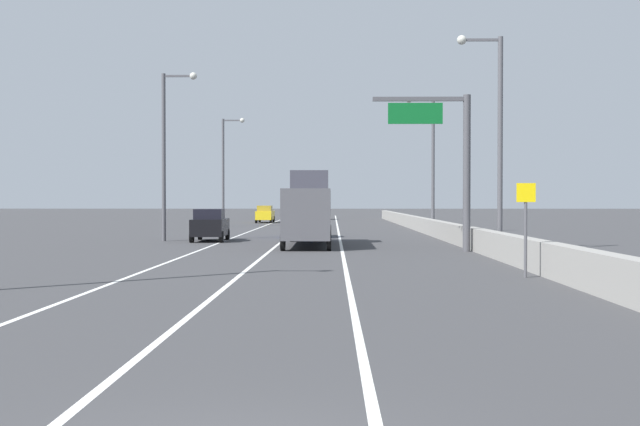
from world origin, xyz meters
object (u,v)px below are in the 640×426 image
lamp_post_left_far (226,164)px  car_white_1 (321,211)px  overhead_sign_gantry (451,153)px  box_truck (309,211)px  lamp_post_right_second (495,128)px  car_blue_3 (308,222)px  lamp_post_right_third (430,155)px  car_yellow_0 (265,214)px  car_black_2 (210,225)px  lamp_post_left_mid (168,144)px  speed_advisory_sign (526,222)px

lamp_post_left_far → car_white_1: size_ratio=2.46×
overhead_sign_gantry → lamp_post_left_far: size_ratio=0.74×
overhead_sign_gantry → box_truck: 8.99m
lamp_post_right_second → car_blue_3: 18.66m
lamp_post_right_third → car_yellow_0: bearing=118.0°
lamp_post_left_far → box_truck: (8.67, -30.68, -3.93)m
car_black_2 → car_blue_3: bearing=42.7°
lamp_post_left_far → overhead_sign_gantry: bearing=-66.3°
overhead_sign_gantry → car_black_2: size_ratio=1.74×
lamp_post_left_mid → box_truck: (8.60, -4.54, -3.93)m
car_white_1 → car_black_2: car_white_1 is taller
overhead_sign_gantry → box_truck: bearing=144.9°
lamp_post_right_third → car_white_1: size_ratio=2.46×
lamp_post_left_mid → lamp_post_right_second: bearing=-30.7°
box_truck → lamp_post_left_mid: bearing=152.2°
lamp_post_left_mid → car_yellow_0: 39.33m
car_yellow_0 → car_white_1: car_white_1 is taller
lamp_post_right_second → lamp_post_right_third: bearing=90.9°
lamp_post_left_mid → car_yellow_0: lamp_post_left_mid is taller
overhead_sign_gantry → lamp_post_right_second: lamp_post_right_second is taller
overhead_sign_gantry → car_blue_3: (-7.32, 14.59, -3.68)m
overhead_sign_gantry → car_blue_3: size_ratio=1.65×
lamp_post_right_third → box_truck: 18.52m
box_truck → lamp_post_right_second: bearing=-33.3°
speed_advisory_sign → car_black_2: size_ratio=0.69×
car_yellow_0 → car_blue_3: 34.28m
lamp_post_right_third → car_yellow_0: (-14.62, 27.52, -4.88)m
car_blue_3 → box_truck: 9.74m
speed_advisory_sign → car_yellow_0: speed_advisory_sign is taller
car_white_1 → overhead_sign_gantry: bearing=-83.5°
speed_advisory_sign → car_black_2: (-13.47, 22.02, -0.79)m
speed_advisory_sign → box_truck: box_truck is taller
car_yellow_0 → car_blue_3: bearing=-80.3°
lamp_post_left_mid → box_truck: size_ratio=1.02×
speed_advisory_sign → lamp_post_left_far: bearing=108.4°
lamp_post_left_mid → box_truck: bearing=-27.8°
lamp_post_left_far → lamp_post_left_mid: bearing=-89.8°
lamp_post_left_far → car_yellow_0: bearing=78.7°
car_blue_3 → lamp_post_left_far: bearing=111.6°
lamp_post_left_mid → car_yellow_0: bearing=86.3°
box_truck → lamp_post_left_far: bearing=105.8°
car_black_2 → car_blue_3: (5.71, 5.26, 0.08)m
overhead_sign_gantry → lamp_post_left_far: lamp_post_left_far is taller
lamp_post_right_second → lamp_post_right_third: (-0.33, 21.78, 0.00)m
car_black_2 → car_blue_3: 7.76m
lamp_post_right_second → car_black_2: (-14.90, 10.25, -4.85)m
car_blue_3 → car_yellow_0: bearing=99.7°
overhead_sign_gantry → car_yellow_0: size_ratio=1.60×
lamp_post_right_third → car_yellow_0: lamp_post_right_third is taller
box_truck → car_yellow_0: bearing=98.0°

